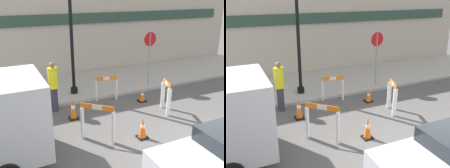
# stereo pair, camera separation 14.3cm
# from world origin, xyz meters

# --- Properties ---
(ground_plane) EXTENTS (60.00, 60.00, 0.00)m
(ground_plane) POSITION_xyz_m (0.00, 0.00, 0.00)
(ground_plane) COLOR #565451
(sidewalk_slab) EXTENTS (18.00, 3.61, 0.11)m
(sidewalk_slab) POSITION_xyz_m (0.00, 6.30, 0.06)
(sidewalk_slab) COLOR #ADA89E
(sidewalk_slab) RESTS_ON ground_plane
(storefront_facade) EXTENTS (18.00, 0.22, 5.50)m
(storefront_facade) POSITION_xyz_m (0.00, 8.18, 2.75)
(storefront_facade) COLOR #BCB29E
(storefront_facade) RESTS_ON ground_plane
(streetlamp_post) EXTENTS (0.44, 0.44, 4.87)m
(streetlamp_post) POSITION_xyz_m (-1.84, 5.36, 3.26)
(streetlamp_post) COLOR black
(streetlamp_post) RESTS_ON sidewalk_slab
(stop_sign) EXTENTS (0.60, 0.06, 2.35)m
(stop_sign) POSITION_xyz_m (1.41, 4.87, 1.68)
(stop_sign) COLOR gray
(stop_sign) RESTS_ON sidewalk_slab
(barricade_0) EXTENTS (0.85, 0.38, 0.97)m
(barricade_0) POSITION_xyz_m (-0.85, 4.35, 0.53)
(barricade_0) COLOR white
(barricade_0) RESTS_ON ground_plane
(barricade_1) EXTENTS (0.81, 0.77, 1.12)m
(barricade_1) POSITION_xyz_m (-2.29, 1.74, 0.62)
(barricade_1) COLOR white
(barricade_1) RESTS_ON ground_plane
(barricade_2) EXTENTS (0.36, 0.74, 1.14)m
(barricade_2) POSITION_xyz_m (0.61, 2.51, 0.60)
(barricade_2) COLOR white
(barricade_2) RESTS_ON ground_plane
(traffic_cone_0) EXTENTS (0.30, 0.30, 0.75)m
(traffic_cone_0) POSITION_xyz_m (-2.50, 3.36, 0.36)
(traffic_cone_0) COLOR black
(traffic_cone_0) RESTS_ON ground_plane
(traffic_cone_1) EXTENTS (0.30, 0.30, 0.52)m
(traffic_cone_1) POSITION_xyz_m (0.35, 3.64, 0.25)
(traffic_cone_1) COLOR black
(traffic_cone_1) RESTS_ON ground_plane
(traffic_cone_2) EXTENTS (0.30, 0.30, 0.66)m
(traffic_cone_2) POSITION_xyz_m (-1.06, 1.33, 0.32)
(traffic_cone_2) COLOR black
(traffic_cone_2) RESTS_ON ground_plane
(person_worker) EXTENTS (0.47, 0.47, 1.79)m
(person_worker) POSITION_xyz_m (-2.91, 4.25, 0.97)
(person_worker) COLOR #33333D
(person_worker) RESTS_ON ground_plane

